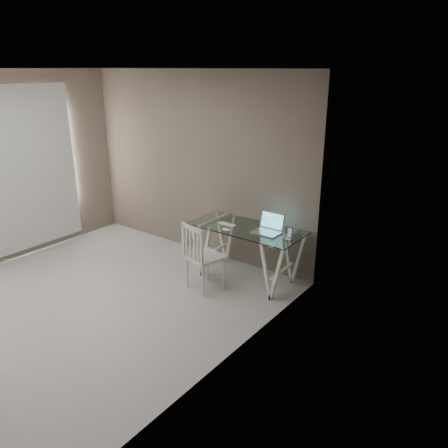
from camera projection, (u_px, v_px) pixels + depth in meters
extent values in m
plane|color=#ADABA6|center=(78.00, 308.00, 5.23)|extent=(4.50, 4.50, 0.00)
cube|color=white|center=(46.00, 69.00, 4.31)|extent=(4.00, 4.50, 0.02)
cube|color=#6B5E54|center=(196.00, 165.00, 6.47)|extent=(4.00, 0.02, 2.70)
cube|color=#6B5E54|center=(206.00, 241.00, 3.65)|extent=(0.02, 4.50, 2.70)
cube|color=white|center=(21.00, 171.00, 6.33)|extent=(0.01, 1.80, 2.40)
cube|color=silver|center=(247.00, 228.00, 5.69)|extent=(1.50, 0.70, 0.01)
cube|color=white|center=(214.00, 245.00, 6.12)|extent=(0.24, 0.62, 0.72)
cube|color=white|center=(283.00, 265.00, 5.51)|extent=(0.24, 0.62, 0.72)
cube|color=silver|center=(205.00, 257.00, 5.55)|extent=(0.49, 0.49, 0.04)
cylinder|color=silver|center=(187.00, 272.00, 5.65)|extent=(0.04, 0.04, 0.42)
cylinder|color=silver|center=(203.00, 282.00, 5.41)|extent=(0.04, 0.04, 0.42)
cylinder|color=silver|center=(207.00, 265.00, 5.85)|extent=(0.04, 0.04, 0.42)
cylinder|color=silver|center=(223.00, 274.00, 5.61)|extent=(0.04, 0.04, 0.42)
cube|color=silver|center=(192.00, 244.00, 5.36)|extent=(0.41, 0.12, 0.46)
cube|color=silver|center=(266.00, 233.00, 5.49)|extent=(0.34, 0.24, 0.02)
cube|color=#19D899|center=(272.00, 221.00, 5.56)|extent=(0.34, 0.06, 0.22)
cube|color=silver|center=(227.00, 224.00, 5.79)|extent=(0.26, 0.11, 0.01)
ellipsoid|color=white|center=(226.00, 230.00, 5.56)|extent=(0.12, 0.07, 0.04)
cube|color=white|center=(289.00, 238.00, 5.30)|extent=(0.08, 0.08, 0.02)
cube|color=black|center=(290.00, 233.00, 5.29)|extent=(0.06, 0.03, 0.13)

